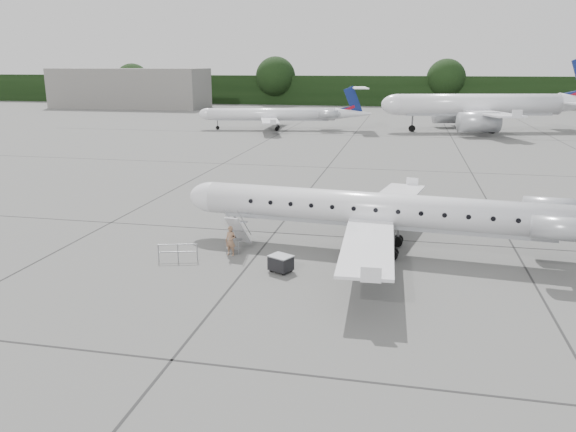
# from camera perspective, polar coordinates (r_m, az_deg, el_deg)

# --- Properties ---
(ground) EXTENTS (320.00, 320.00, 0.00)m
(ground) POSITION_cam_1_polar(r_m,az_deg,el_deg) (30.56, 8.35, -5.99)
(ground) COLOR #5C5C59
(ground) RESTS_ON ground
(treeline) EXTENTS (260.00, 4.00, 8.00)m
(treeline) POSITION_cam_1_polar(r_m,az_deg,el_deg) (158.66, 11.63, 12.32)
(treeline) COLOR black
(treeline) RESTS_ON ground
(terminal_building) EXTENTS (40.00, 14.00, 10.00)m
(terminal_building) POSITION_cam_1_polar(r_m,az_deg,el_deg) (155.98, -15.76, 12.39)
(terminal_building) COLOR slate
(terminal_building) RESTS_ON ground
(main_regional_jet) EXTENTS (29.52, 22.43, 7.15)m
(main_regional_jet) POSITION_cam_1_polar(r_m,az_deg,el_deg) (33.65, 9.44, 2.29)
(main_regional_jet) COLOR silver
(main_regional_jet) RESTS_ON ground
(airstair) EXTENTS (1.04, 2.27, 2.24)m
(airstair) POSITION_cam_1_polar(r_m,az_deg,el_deg) (34.29, -5.06, -1.55)
(airstair) COLOR silver
(airstair) RESTS_ON ground
(passenger) EXTENTS (0.71, 0.53, 1.78)m
(passenger) POSITION_cam_1_polar(r_m,az_deg,el_deg) (33.25, -5.85, -2.53)
(passenger) COLOR #8E674D
(passenger) RESTS_ON ground
(safety_railing) EXTENTS (2.14, 0.68, 1.00)m
(safety_railing) POSITION_cam_1_polar(r_m,az_deg,el_deg) (32.83, -11.12, -3.69)
(safety_railing) COLOR gray
(safety_railing) RESTS_ON ground
(baggage_cart) EXTENTS (1.44, 1.34, 0.99)m
(baggage_cart) POSITION_cam_1_polar(r_m,az_deg,el_deg) (30.58, -0.74, -4.82)
(baggage_cart) COLOR black
(baggage_cart) RESTS_ON ground
(bg_narrowbody) EXTENTS (39.59, 32.38, 12.47)m
(bg_narrowbody) POSITION_cam_1_polar(r_m,az_deg,el_deg) (100.47, 18.86, 11.66)
(bg_narrowbody) COLOR silver
(bg_narrowbody) RESTS_ON ground
(bg_regional_left) EXTENTS (30.99, 24.52, 7.36)m
(bg_regional_left) POSITION_cam_1_polar(r_m,az_deg,el_deg) (98.20, -1.70, 10.88)
(bg_regional_left) COLOR silver
(bg_regional_left) RESTS_ON ground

